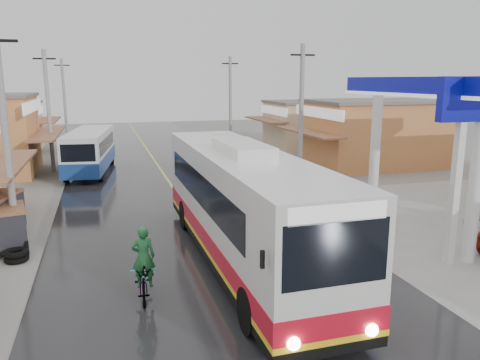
{
  "coord_description": "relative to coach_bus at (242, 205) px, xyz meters",
  "views": [
    {
      "loc": [
        -3.69,
        -9.2,
        6.11
      ],
      "look_at": [
        1.67,
        8.97,
        2.02
      ],
      "focal_mm": 35.0,
      "sensor_mm": 36.0,
      "label": 1
    }
  ],
  "objects": [
    {
      "name": "utility_poles_left",
      "position": [
        -7.65,
        10.68,
        -1.97
      ],
      "size": [
        1.6,
        50.0,
        8.0
      ],
      "primitive_type": null,
      "color": "gray",
      "rests_on": "ground"
    },
    {
      "name": "shopfronts_right",
      "position": [
        14.35,
        6.68,
        -1.97
      ],
      "size": [
        11.0,
        44.0,
        4.8
      ],
      "primitive_type": null,
      "color": "beige",
      "rests_on": "ground"
    },
    {
      "name": "utility_poles_right",
      "position": [
        6.35,
        9.68,
        -1.97
      ],
      "size": [
        1.6,
        36.0,
        8.0
      ],
      "primitive_type": null,
      "color": "gray",
      "rests_on": "ground"
    },
    {
      "name": "second_bus",
      "position": [
        -5.21,
        17.63,
        -0.46
      ],
      "size": [
        3.37,
        8.63,
        2.79
      ],
      "rotation": [
        0.0,
        0.0,
        -0.13
      ],
      "color": "silver",
      "rests_on": "road"
    },
    {
      "name": "coach_bus",
      "position": [
        0.0,
        0.0,
        0.0
      ],
      "size": [
        3.06,
        13.09,
        4.08
      ],
      "rotation": [
        0.0,
        0.0,
        0.01
      ],
      "color": "silver",
      "rests_on": "road"
    },
    {
      "name": "tricycle_near",
      "position": [
        -7.89,
        3.37,
        -1.05
      ],
      "size": [
        1.73,
        2.14,
        1.61
      ],
      "rotation": [
        0.0,
        0.0,
        0.18
      ],
      "color": "#26262D",
      "rests_on": "ground"
    },
    {
      "name": "centre_line",
      "position": [
        -0.65,
        9.68,
        -1.94
      ],
      "size": [
        0.15,
        90.0,
        0.01
      ],
      "primitive_type": "cube",
      "color": "#D8CC4C",
      "rests_on": "road"
    },
    {
      "name": "road",
      "position": [
        -0.65,
        9.68,
        -1.96
      ],
      "size": [
        12.0,
        90.0,
        0.02
      ],
      "primitive_type": "cube",
      "color": "black",
      "rests_on": "ground"
    },
    {
      "name": "tyre_stack",
      "position": [
        -7.43,
        2.1,
        -1.75
      ],
      "size": [
        0.83,
        0.83,
        0.42
      ],
      "color": "black",
      "rests_on": "ground"
    },
    {
      "name": "ground",
      "position": [
        -0.65,
        -5.32,
        -1.97
      ],
      "size": [
        120.0,
        120.0,
        0.0
      ],
      "primitive_type": "plane",
      "color": "slate",
      "rests_on": "ground"
    },
    {
      "name": "cyclist",
      "position": [
        -3.47,
        -1.89,
        -1.25
      ],
      "size": [
        0.84,
        2.07,
        2.19
      ],
      "rotation": [
        0.0,
        0.0,
        -0.07
      ],
      "color": "black",
      "rests_on": "ground"
    }
  ]
}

